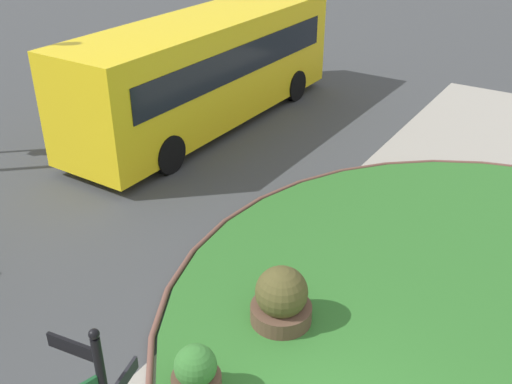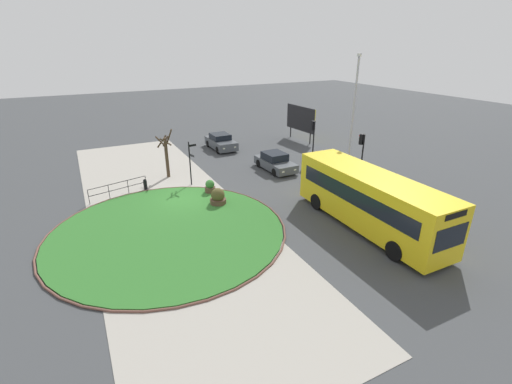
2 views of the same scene
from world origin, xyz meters
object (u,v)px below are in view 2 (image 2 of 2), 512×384
bollard_foreground (145,184)px  car_near_lane (221,142)px  street_tree_bare (166,153)px  billboard_left (301,119)px  planter_kerbside (210,187)px  traffic_light_far (362,147)px  car_far_lane (275,162)px  planter_near_signpost (218,198)px  bus_yellow (369,199)px  lamppost_tall (353,112)px  signpost_directional (190,160)px  traffic_light_near (313,132)px

bollard_foreground → car_near_lane: size_ratio=0.19×
bollard_foreground → street_tree_bare: size_ratio=0.21×
billboard_left → planter_kerbside: bearing=-59.5°
traffic_light_far → street_tree_bare: bearing=45.3°
traffic_light_far → bollard_foreground: bearing=54.8°
car_far_lane → planter_near_signpost: size_ratio=3.68×
bus_yellow → street_tree_bare: bearing=-148.3°
planter_kerbside → street_tree_bare: 5.07m
bus_yellow → lamppost_tall: bearing=146.6°
signpost_directional → car_near_lane: signpost_directional is taller
signpost_directional → street_tree_bare: bearing=-154.6°
traffic_light_near → street_tree_bare: (-1.67, -12.25, -0.67)m
lamppost_tall → billboard_left: bearing=168.3°
traffic_light_far → planter_near_signpost: bearing=71.6°
bollard_foreground → billboard_left: bearing=111.0°
planter_kerbside → street_tree_bare: bearing=-158.7°
planter_near_signpost → street_tree_bare: size_ratio=0.30×
traffic_light_far → car_far_lane: bearing=27.6°
bus_yellow → car_far_lane: size_ratio=2.41×
street_tree_bare → traffic_light_near: bearing=82.2°
bollard_foreground → lamppost_tall: 16.28m
signpost_directional → traffic_light_far: bearing=68.1°
signpost_directional → street_tree_bare: size_ratio=0.86×
signpost_directional → planter_near_signpost: size_ratio=2.89×
bollard_foreground → traffic_light_far: size_ratio=0.22×
street_tree_bare → planter_kerbside: bearing=21.3°
bollard_foreground → street_tree_bare: street_tree_bare is taller
planter_kerbside → street_tree_bare: size_ratio=0.26×
car_near_lane → billboard_left: billboard_left is taller
car_near_lane → planter_near_signpost: 13.14m
car_near_lane → billboard_left: size_ratio=0.90×
car_far_lane → billboard_left: billboard_left is taller
lamppost_tall → street_tree_bare: bearing=-111.9°
billboard_left → planter_kerbside: size_ratio=4.75×
bus_yellow → street_tree_bare: (-13.14, -7.94, 0.21)m
traffic_light_near → car_near_lane: bearing=44.3°
planter_kerbside → planter_near_signpost: bearing=-5.8°
bus_yellow → car_far_lane: bus_yellow is taller
bus_yellow → car_near_lane: bus_yellow is taller
signpost_directional → traffic_light_near: size_ratio=0.92×
billboard_left → street_tree_bare: 16.07m
signpost_directional → billboard_left: 15.93m
car_near_lane → car_far_lane: size_ratio=1.00×
signpost_directional → street_tree_bare: 2.63m
signpost_directional → planter_near_signpost: bearing=5.9°
traffic_light_near → lamppost_tall: size_ratio=0.39×
bollard_foreground → planter_kerbside: 4.71m
traffic_light_near → planter_kerbside: bearing=111.6°
bus_yellow → planter_near_signpost: size_ratio=8.88×
signpost_directional → bollard_foreground: bearing=-99.9°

